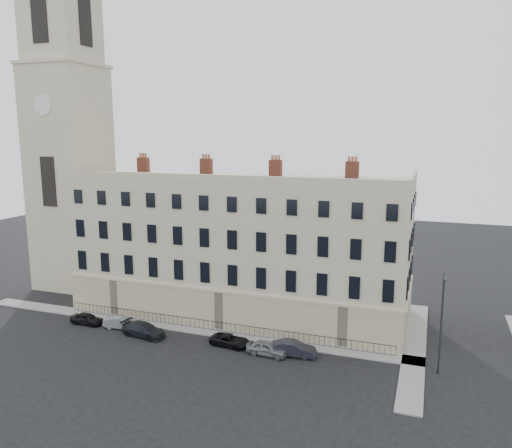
# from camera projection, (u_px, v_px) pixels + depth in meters

# --- Properties ---
(ground) EXTENTS (160.00, 160.00, 0.00)m
(ground) POSITION_uv_depth(u_px,v_px,m) (255.00, 364.00, 43.43)
(ground) COLOR black
(ground) RESTS_ON ground
(terrace) EXTENTS (36.22, 12.22, 17.00)m
(terrace) POSITION_uv_depth(u_px,v_px,m) (241.00, 246.00, 55.13)
(terrace) COLOR beige
(terrace) RESTS_ON ground
(church_tower) EXTENTS (8.00, 8.13, 44.00)m
(church_tower) POSITION_uv_depth(u_px,v_px,m) (69.00, 142.00, 62.91)
(church_tower) COLOR beige
(church_tower) RESTS_ON ground
(pavement_terrace) EXTENTS (48.00, 2.00, 0.12)m
(pavement_terrace) POSITION_uv_depth(u_px,v_px,m) (180.00, 327.00, 51.34)
(pavement_terrace) COLOR gray
(pavement_terrace) RESTS_ON ground
(pavement_east_return) EXTENTS (2.00, 24.00, 0.12)m
(pavement_east_return) POSITION_uv_depth(u_px,v_px,m) (415.00, 347.00, 46.54)
(pavement_east_return) COLOR gray
(pavement_east_return) RESTS_ON ground
(railings) EXTENTS (35.00, 0.04, 0.96)m
(railings) POSITION_uv_depth(u_px,v_px,m) (217.00, 326.00, 50.31)
(railings) COLOR black
(railings) RESTS_ON ground
(car_a) EXTENTS (3.57, 1.47, 1.21)m
(car_a) POSITION_uv_depth(u_px,v_px,m) (87.00, 319.00, 52.26)
(car_a) COLOR black
(car_a) RESTS_ON ground
(car_b) EXTENTS (3.88, 1.65, 1.24)m
(car_b) POSITION_uv_depth(u_px,v_px,m) (122.00, 323.00, 51.12)
(car_b) COLOR gray
(car_b) RESTS_ON ground
(car_c) EXTENTS (4.88, 2.51, 1.35)m
(car_c) POSITION_uv_depth(u_px,v_px,m) (144.00, 329.00, 49.20)
(car_c) COLOR black
(car_c) RESTS_ON ground
(car_d) EXTENTS (4.08, 2.19, 1.09)m
(car_d) POSITION_uv_depth(u_px,v_px,m) (230.00, 340.00, 46.97)
(car_d) COLOR black
(car_d) RESTS_ON ground
(car_e) EXTENTS (3.89, 1.73, 1.30)m
(car_e) POSITION_uv_depth(u_px,v_px,m) (267.00, 348.00, 45.01)
(car_e) COLOR slate
(car_e) RESTS_ON ground
(car_f) EXTENTS (4.25, 1.80, 1.36)m
(car_f) POSITION_uv_depth(u_px,v_px,m) (293.00, 349.00, 44.84)
(car_f) COLOR #22232D
(car_f) RESTS_ON ground
(streetlamp) EXTENTS (0.21, 1.88, 8.70)m
(streetlamp) POSITION_uv_depth(u_px,v_px,m) (441.00, 319.00, 40.72)
(streetlamp) COLOR #2E2F33
(streetlamp) RESTS_ON ground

